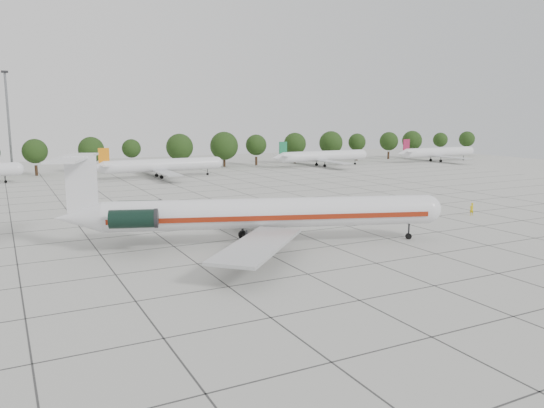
% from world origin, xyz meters
% --- Properties ---
extents(ground, '(260.00, 260.00, 0.00)m').
position_xyz_m(ground, '(0.00, 0.00, 0.00)').
color(ground, beige).
rests_on(ground, ground).
extents(apron_joints, '(170.00, 170.00, 0.02)m').
position_xyz_m(apron_joints, '(0.00, 15.00, 0.01)').
color(apron_joints, '#383838').
rests_on(apron_joints, ground).
extents(main_airliner, '(43.01, 32.74, 10.35)m').
position_xyz_m(main_airliner, '(-7.91, -3.07, 3.66)').
color(main_airliner, silver).
rests_on(main_airliner, ground).
extents(ground_crew, '(0.73, 0.51, 1.89)m').
position_xyz_m(ground_crew, '(28.80, -1.83, 0.95)').
color(ground_crew, '#D9BB0C').
rests_on(ground_crew, ground).
extents(bg_airliner_c, '(28.24, 27.20, 7.40)m').
position_xyz_m(bg_airliner_c, '(1.43, 66.48, 2.91)').
color(bg_airliner_c, silver).
rests_on(bg_airliner_c, ground).
extents(bg_airliner_d, '(28.24, 27.20, 7.40)m').
position_xyz_m(bg_airliner_d, '(50.88, 73.05, 2.91)').
color(bg_airliner_d, silver).
rests_on(bg_airliner_d, ground).
extents(bg_airliner_e, '(28.24, 27.20, 7.40)m').
position_xyz_m(bg_airliner_e, '(92.34, 69.78, 2.91)').
color(bg_airliner_e, silver).
rests_on(bg_airliner_e, ground).
extents(tree_line, '(249.86, 8.44, 10.22)m').
position_xyz_m(tree_line, '(-11.68, 85.00, 5.98)').
color(tree_line, '#332114').
rests_on(tree_line, ground).
extents(floodlight_mast, '(1.60, 1.60, 25.45)m').
position_xyz_m(floodlight_mast, '(-30.00, 92.00, 14.28)').
color(floodlight_mast, slate).
rests_on(floodlight_mast, ground).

